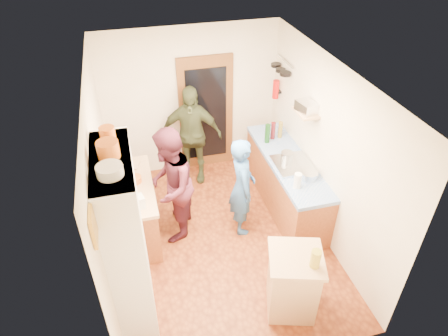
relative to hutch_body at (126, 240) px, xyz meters
name	(u,v)px	position (x,y,z in m)	size (l,w,h in m)	color
floor	(221,238)	(1.30, 0.80, -1.11)	(3.00, 4.00, 0.02)	brown
ceiling	(220,73)	(1.30, 0.80, 1.51)	(3.00, 4.00, 0.02)	silver
wall_back	(191,102)	(1.30, 2.81, 0.20)	(3.00, 0.02, 2.60)	silver
wall_front	(275,291)	(1.30, -1.21, 0.20)	(3.00, 0.02, 2.60)	silver
wall_left	(102,186)	(-0.21, 0.80, 0.20)	(0.02, 4.00, 2.60)	silver
wall_right	(325,152)	(2.81, 0.80, 0.20)	(0.02, 4.00, 2.60)	silver
door_frame	(206,114)	(1.55, 2.77, -0.05)	(0.95, 0.06, 2.10)	brown
door_glass	(207,115)	(1.55, 2.74, -0.05)	(0.70, 0.02, 1.70)	black
hutch_body	(126,240)	(0.00, 0.00, 0.00)	(0.40, 1.20, 2.20)	white
hutch_top_shelf	(110,161)	(0.00, 0.00, 1.08)	(0.40, 1.14, 0.04)	white
plate_stack	(110,171)	(0.00, -0.27, 1.15)	(0.24, 0.24, 0.10)	white
orange_pot_a	(108,149)	(0.00, 0.04, 1.19)	(0.21, 0.21, 0.17)	orange
orange_pot_b	(107,134)	(0.00, 0.37, 1.17)	(0.16, 0.16, 0.14)	orange
left_counter_base	(134,211)	(0.10, 1.25, -0.68)	(0.60, 1.40, 0.85)	#9D542A
left_counter_top	(130,187)	(0.10, 1.25, -0.23)	(0.64, 1.44, 0.05)	tan
toaster	(135,203)	(0.15, 0.76, -0.12)	(0.22, 0.15, 0.17)	white
kettle	(126,187)	(0.05, 1.11, -0.11)	(0.15, 0.15, 0.17)	white
orange_bowl	(135,179)	(0.18, 1.32, -0.16)	(0.19, 0.19, 0.09)	orange
chopping_board	(129,165)	(0.12, 1.75, -0.19)	(0.30, 0.22, 0.03)	tan
right_counter_base	(285,184)	(2.50, 1.30, -0.68)	(0.60, 2.20, 0.84)	#9D542A
right_counter_top	(288,161)	(2.50, 1.30, -0.23)	(0.62, 2.22, 0.06)	#0F47B3
hob	(293,164)	(2.50, 1.13, -0.18)	(0.55, 0.58, 0.04)	silver
pot_on_hob	(287,156)	(2.45, 1.24, -0.10)	(0.19, 0.19, 0.12)	silver
bottle_a	(267,133)	(2.35, 1.84, -0.04)	(0.08, 0.08, 0.33)	#143F14
bottle_b	(273,131)	(2.48, 1.93, -0.05)	(0.07, 0.07, 0.29)	#591419
bottle_c	(280,130)	(2.61, 1.94, -0.06)	(0.07, 0.07, 0.28)	olive
paper_towel	(298,181)	(2.35, 0.62, -0.09)	(0.10, 0.10, 0.23)	white
mixing_bowl	(309,175)	(2.60, 0.79, -0.15)	(0.26, 0.26, 0.10)	silver
island_base	(292,284)	(1.83, -0.57, -0.67)	(0.55, 0.55, 0.86)	tan
island_top	(296,258)	(1.83, -0.57, -0.22)	(0.62, 0.62, 0.05)	tan
cutting_board	(292,254)	(1.80, -0.51, -0.21)	(0.35, 0.28, 0.02)	white
oil_jar	(316,259)	(1.97, -0.74, -0.08)	(0.11, 0.11, 0.23)	#AD9E2D
pan_rail	(285,61)	(2.76, 2.33, 0.95)	(0.02, 0.02, 0.65)	silver
pan_hang_a	(285,74)	(2.70, 2.15, 0.82)	(0.18, 0.18, 0.05)	black
pan_hang_b	(280,70)	(2.70, 2.35, 0.80)	(0.16, 0.16, 0.05)	black
pan_hang_c	(276,65)	(2.70, 2.55, 0.81)	(0.17, 0.17, 0.05)	black
wall_shelf	(306,113)	(2.67, 1.25, 0.60)	(0.26, 0.42, 0.03)	tan
radio	(307,107)	(2.67, 1.25, 0.69)	(0.22, 0.30, 0.15)	silver
ext_bracket	(279,92)	(2.77, 2.50, 0.35)	(0.06, 0.10, 0.04)	black
fire_extinguisher	(276,89)	(2.71, 2.50, 0.40)	(0.11, 0.11, 0.32)	red
picture_frame	(93,227)	(-0.18, -0.75, 0.95)	(0.03, 0.25, 0.30)	gold
person_hob	(244,187)	(1.69, 0.94, -0.32)	(0.57, 0.38, 1.57)	#305C9F
person_left	(173,184)	(0.69, 1.15, -0.21)	(0.86, 0.67, 1.78)	#471927
person_back	(192,135)	(1.21, 2.40, -0.22)	(1.04, 0.43, 1.77)	#333A22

